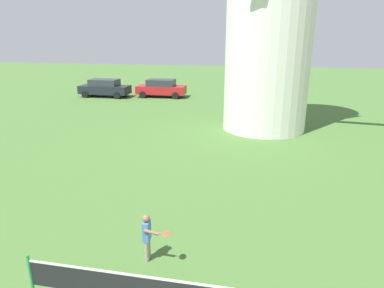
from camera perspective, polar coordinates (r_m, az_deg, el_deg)
player_far at (r=8.54m, az=-7.39°, el=-14.80°), size 0.72×0.47×1.22m
parked_car_black at (r=31.77m, az=-14.37°, el=9.09°), size 4.44×1.91×1.56m
parked_car_red at (r=30.81m, az=-5.17°, el=9.31°), size 4.35×1.99×1.56m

